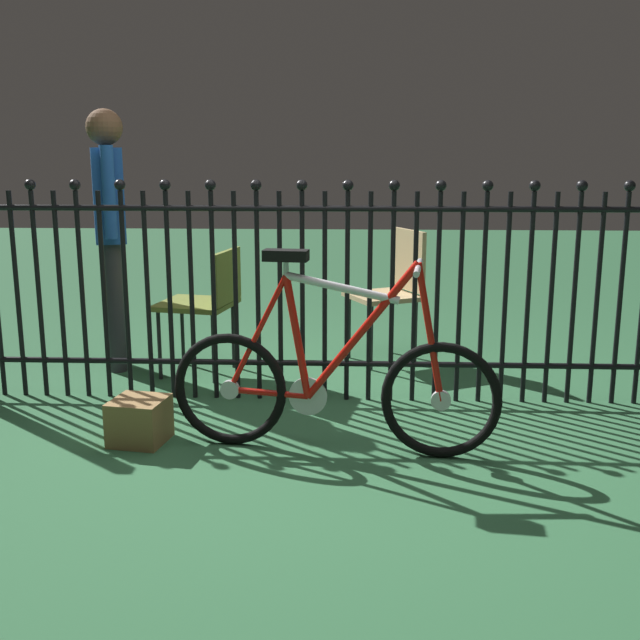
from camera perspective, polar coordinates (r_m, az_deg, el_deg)
name	(u,v)px	position (r m, az deg, el deg)	size (l,w,h in m)	color
ground_plane	(303,438)	(3.78, -1.27, -8.76)	(20.00, 20.00, 0.00)	#2C5E3A
iron_fence	(298,286)	(4.20, -1.64, 2.51)	(4.06, 0.07, 1.27)	black
bicycle	(333,382)	(3.53, 0.94, -4.64)	(1.52, 0.40, 0.94)	black
chair_olive	(208,297)	(4.76, -8.32, 1.66)	(0.51, 0.51, 0.78)	black
chair_tan	(394,284)	(5.05, 5.48, 2.70)	(0.54, 0.54, 0.86)	black
person_visitor	(110,217)	(4.96, -15.32, 7.33)	(0.27, 0.45, 1.61)	#2D2D33
display_crate	(139,421)	(3.80, -13.22, -7.26)	(0.25, 0.25, 0.21)	olive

